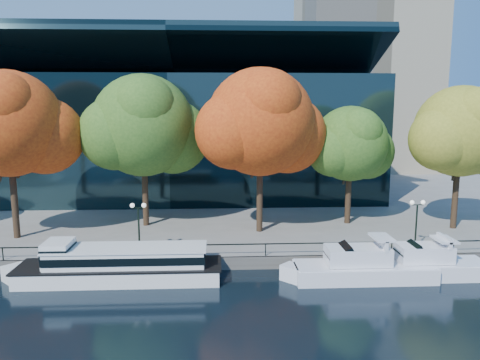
{
  "coord_description": "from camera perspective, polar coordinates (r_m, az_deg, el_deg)",
  "views": [
    {
      "loc": [
        1.26,
        -31.61,
        12.75
      ],
      "look_at": [
        3.25,
        8.0,
        6.22
      ],
      "focal_mm": 35.0,
      "sensor_mm": 36.0,
      "label": 1
    }
  ],
  "objects": [
    {
      "name": "ground",
      "position": [
        34.11,
        -4.9,
        -12.64
      ],
      "size": [
        160.0,
        160.0,
        0.0
      ],
      "primitive_type": "plane",
      "color": "black",
      "rests_on": "ground"
    },
    {
      "name": "promenade",
      "position": [
        69.09,
        -3.87,
        -0.89
      ],
      "size": [
        90.0,
        67.08,
        1.0
      ],
      "color": "slate",
      "rests_on": "ground"
    },
    {
      "name": "railing",
      "position": [
        36.52,
        -4.76,
        -7.91
      ],
      "size": [
        88.2,
        0.08,
        0.99
      ],
      "color": "black",
      "rests_on": "promenade"
    },
    {
      "name": "convention_building",
      "position": [
        63.76,
        -7.63,
        5.45
      ],
      "size": [
        50.0,
        24.57,
        21.43
      ],
      "color": "black",
      "rests_on": "ground"
    },
    {
      "name": "tour_boat",
      "position": [
        35.52,
        -15.02,
        -9.81
      ],
      "size": [
        15.96,
        3.56,
        3.03
      ],
      "color": "white",
      "rests_on": "ground"
    },
    {
      "name": "cruiser_near",
      "position": [
        35.61,
        14.17,
        -10.2
      ],
      "size": [
        11.22,
        2.89,
        3.25
      ],
      "color": "white",
      "rests_on": "ground"
    },
    {
      "name": "cruiser_far",
      "position": [
        37.63,
        21.47,
        -9.52
      ],
      "size": [
        9.65,
        2.68,
        3.15
      ],
      "color": "white",
      "rests_on": "ground"
    },
    {
      "name": "tree_1",
      "position": [
        44.53,
        -26.2,
        5.93
      ],
      "size": [
        11.38,
        9.33,
        14.59
      ],
      "color": "black",
      "rests_on": "promenade"
    },
    {
      "name": "tree_2",
      "position": [
        45.19,
        -11.5,
        6.28
      ],
      "size": [
        12.04,
        9.87,
        14.5
      ],
      "color": "black",
      "rests_on": "promenade"
    },
    {
      "name": "tree_3",
      "position": [
        42.16,
        2.75,
        6.79
      ],
      "size": [
        12.14,
        9.95,
        14.94
      ],
      "color": "black",
      "rests_on": "promenade"
    },
    {
      "name": "tree_4",
      "position": [
        46.56,
        13.47,
        4.12
      ],
      "size": [
        9.09,
        7.45,
        11.52
      ],
      "color": "black",
      "rests_on": "promenade"
    },
    {
      "name": "tree_5",
      "position": [
        47.9,
        25.46,
        5.16
      ],
      "size": [
        10.5,
        8.61,
        13.39
      ],
      "color": "black",
      "rests_on": "promenade"
    },
    {
      "name": "lamp_1",
      "position": [
        37.67,
        -12.28,
        -4.33
      ],
      "size": [
        1.26,
        0.36,
        4.03
      ],
      "color": "black",
      "rests_on": "promenade"
    },
    {
      "name": "lamp_2",
      "position": [
        40.52,
        20.76,
        -3.77
      ],
      "size": [
        1.26,
        0.36,
        4.03
      ],
      "color": "black",
      "rests_on": "promenade"
    }
  ]
}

